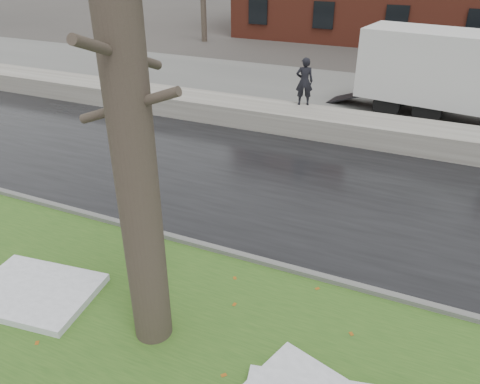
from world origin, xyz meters
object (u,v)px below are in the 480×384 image
at_px(tree, 129,112).
at_px(box_truck, 461,76).
at_px(fire_hydrant, 147,304).
at_px(worker, 304,81).

relative_size(tree, box_truck, 0.80).
height_order(tree, box_truck, tree).
relative_size(fire_hydrant, tree, 0.10).
bearing_deg(box_truck, tree, -97.98).
xyz_separation_m(tree, worker, (-0.85, 10.81, -2.31)).
bearing_deg(fire_hydrant, worker, 101.33).
bearing_deg(box_truck, fire_hydrant, -98.94).
height_order(box_truck, worker, box_truck).
relative_size(box_truck, worker, 5.79).
relative_size(tree, worker, 4.64).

